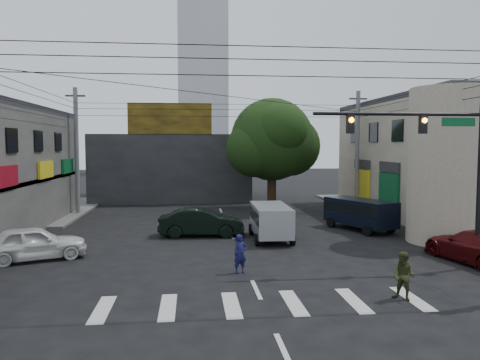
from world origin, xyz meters
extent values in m
plane|color=black|center=(0.00, 0.00, 0.00)|extent=(160.00, 160.00, 0.00)
cube|color=#514F4C|center=(18.00, 18.00, 0.07)|extent=(16.00, 16.00, 0.15)
cube|color=gray|center=(18.00, 13.00, 4.00)|extent=(14.00, 18.00, 8.00)
cylinder|color=gray|center=(11.00, 4.00, 4.00)|extent=(4.00, 4.00, 8.00)
cube|color=#232326|center=(-4.00, 26.00, 3.00)|extent=(14.00, 10.00, 6.00)
cube|color=olive|center=(-4.00, 21.10, 7.30)|extent=(7.00, 0.30, 2.60)
cube|color=silver|center=(0.00, 70.00, 22.00)|extent=(9.00, 9.00, 44.00)
cylinder|color=black|center=(4.00, 17.00, 2.20)|extent=(0.70, 0.70, 4.40)
sphere|color=black|center=(4.00, 17.00, 5.50)|extent=(6.40, 6.40, 6.40)
cylinder|color=black|center=(9.50, -1.00, 3.60)|extent=(0.20, 0.20, 7.20)
cylinder|color=black|center=(6.00, -1.00, 6.30)|extent=(7.00, 0.14, 0.14)
cube|color=black|center=(7.00, -1.00, 5.90)|extent=(0.28, 0.22, 0.75)
cube|color=black|center=(4.00, -1.00, 5.90)|extent=(0.28, 0.22, 0.75)
sphere|color=orange|center=(7.00, -1.14, 6.05)|extent=(0.20, 0.20, 0.20)
sphere|color=orange|center=(4.00, -1.14, 6.05)|extent=(0.20, 0.20, 0.20)
cube|color=#0B5027|center=(8.50, -1.00, 6.00)|extent=(1.40, 0.06, 0.35)
cylinder|color=#59595B|center=(-10.50, 16.00, 4.60)|extent=(0.32, 0.32, 9.20)
cylinder|color=#59595B|center=(10.50, 16.00, 4.60)|extent=(0.32, 0.32, 9.20)
imported|color=black|center=(-1.69, 6.96, 0.78)|extent=(2.19, 4.90, 1.55)
imported|color=silver|center=(-9.19, 2.21, 0.76)|extent=(4.89, 5.71, 1.52)
imported|color=#480A0B|center=(9.91, -0.31, 0.73)|extent=(3.88, 5.78, 1.46)
imported|color=#141546|center=(-0.34, -0.85, 0.78)|extent=(0.83, 0.77, 1.56)
imported|color=#30381A|center=(4.64, -4.60, 0.80)|extent=(1.38, 1.38, 1.60)
camera|label=1|loc=(-2.23, -18.94, 5.07)|focal=35.00mm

